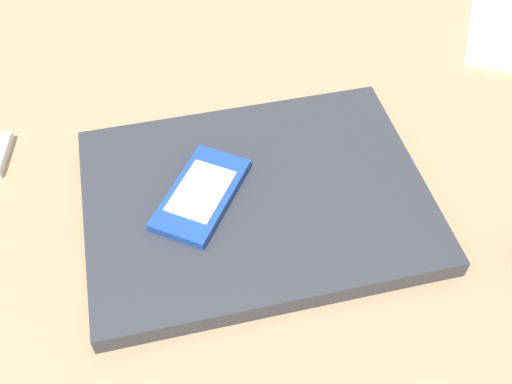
{
  "coord_description": "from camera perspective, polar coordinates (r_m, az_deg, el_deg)",
  "views": [
    {
      "loc": [
        6.74,
        -39.03,
        48.95
      ],
      "look_at": [
        9.04,
        -2.02,
        5.0
      ],
      "focal_mm": 41.57,
      "sensor_mm": 36.0,
      "label": 1
    }
  ],
  "objects": [
    {
      "name": "desk_surface",
      "position": [
        0.62,
        -8.51,
        -1.06
      ],
      "size": [
        120.0,
        80.0,
        3.0
      ],
      "primitive_type": "cube",
      "color": "tan",
      "rests_on": "ground"
    },
    {
      "name": "laptop_closed",
      "position": [
        0.58,
        0.0,
        -0.63
      ],
      "size": [
        36.76,
        29.99,
        2.0
      ],
      "primitive_type": "cube",
      "rotation": [
        0.0,
        0.0,
        0.17
      ],
      "color": "#33353D",
      "rests_on": "desk_surface"
    },
    {
      "name": "cell_phone_on_laptop",
      "position": [
        0.57,
        -5.29,
        -0.19
      ],
      "size": [
        10.02,
        12.53,
        1.02
      ],
      "color": "#1E479E",
      "rests_on": "laptop_closed"
    }
  ]
}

